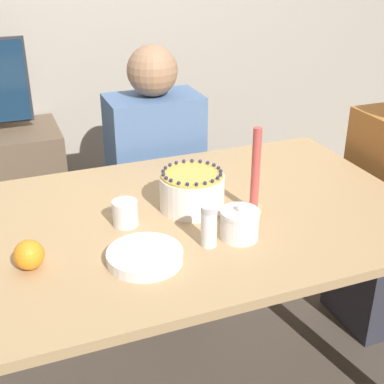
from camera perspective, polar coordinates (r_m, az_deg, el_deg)
The scene contains 9 objects.
dining_table at distance 1.78m, azimuth -0.38°, elevation -5.52°, with size 1.50×0.96×0.77m.
cake at distance 1.74m, azimuth 0.00°, elevation 0.12°, with size 0.21×0.21×0.14m.
sugar_bowl at distance 1.58m, azimuth 5.11°, elevation -3.41°, with size 0.12×0.12×0.11m.
sugar_shaker at distance 1.53m, azimuth 1.83°, elevation -3.61°, with size 0.05×0.05×0.13m.
plate_stack at distance 1.49m, azimuth -5.05°, elevation -6.85°, with size 0.21×0.21×0.03m.
candle at distance 1.70m, azimuth 6.75°, elevation 1.43°, with size 0.06×0.06×0.29m.
cup at distance 1.66m, azimuth -7.14°, elevation -2.25°, with size 0.08×0.08×0.08m.
orange_fruit_0 at distance 1.50m, azimuth -17.00°, elevation -6.43°, with size 0.08×0.08×0.08m.
person_man_blue_shirt at distance 2.44m, azimuth -3.83°, elevation -0.15°, with size 0.40×0.34×1.18m.
Camera 1 is at (-0.54, -1.42, 1.59)m, focal length 50.00 mm.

